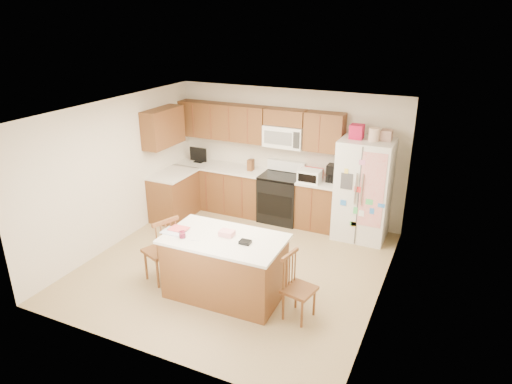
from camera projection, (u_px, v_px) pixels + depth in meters
The scene contains 9 objects.
ground at pixel (236, 265), 7.33m from camera, with size 4.50×4.50×0.00m, color #826C53.
room_shell at pixel (234, 181), 6.80m from camera, with size 4.60×4.60×2.52m.
cabinetry at pixel (232, 171), 8.89m from camera, with size 3.36×1.56×2.15m.
stove at pixel (281, 197), 8.79m from camera, with size 0.76×0.65×1.13m.
refrigerator at pixel (364, 189), 7.96m from camera, with size 0.90×0.79×2.04m.
island at pixel (225, 266), 6.42m from camera, with size 1.73×1.00×1.00m.
windsor_chair_left at pixel (162, 251), 6.76m from camera, with size 0.57×0.58×1.05m.
windsor_chair_back at pixel (239, 248), 7.03m from camera, with size 0.46×0.45×0.87m.
windsor_chair_right at pixel (298, 289), 5.94m from camera, with size 0.45×0.46×0.92m.
Camera 1 is at (2.98, -5.66, 3.78)m, focal length 32.00 mm.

